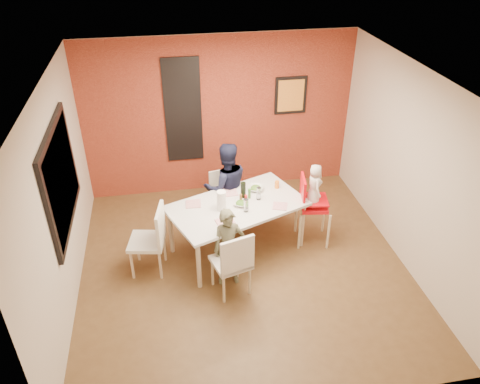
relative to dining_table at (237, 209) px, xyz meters
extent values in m
plane|color=brown|center=(0.02, -0.41, -0.71)|extent=(4.50, 4.50, 0.00)
cube|color=silver|center=(0.02, -0.41, 1.99)|extent=(4.50, 4.50, 0.02)
cube|color=beige|center=(0.02, 1.84, 0.64)|extent=(4.50, 0.02, 2.70)
cube|color=beige|center=(0.02, -2.66, 0.64)|extent=(4.50, 0.02, 2.70)
cube|color=beige|center=(-2.23, -0.41, 0.64)|extent=(0.02, 4.50, 2.70)
cube|color=beige|center=(2.27, -0.41, 0.64)|extent=(0.02, 4.50, 2.70)
cube|color=maroon|center=(0.02, 1.82, 0.64)|extent=(4.50, 0.02, 2.70)
cube|color=black|center=(-2.20, -0.21, 0.84)|extent=(0.05, 1.70, 1.30)
cube|color=black|center=(-2.18, -0.21, 0.84)|extent=(0.02, 1.55, 1.15)
cube|color=silver|center=(-0.58, 1.81, 0.79)|extent=(0.55, 0.03, 1.70)
cube|color=black|center=(-0.58, 1.80, 0.79)|extent=(0.60, 0.03, 1.76)
cube|color=black|center=(1.22, 1.80, 0.94)|extent=(0.54, 0.03, 0.64)
cube|color=gold|center=(1.22, 1.79, 0.94)|extent=(0.44, 0.01, 0.54)
cube|color=silver|center=(0.00, 0.00, 0.05)|extent=(2.12, 1.65, 0.04)
cylinder|color=#C0AC8F|center=(-0.63, -0.72, -0.34)|extent=(0.06, 0.06, 0.74)
cylinder|color=#C0AC8F|center=(-0.95, 0.10, -0.34)|extent=(0.06, 0.06, 0.74)
cylinder|color=#C0AC8F|center=(0.95, -0.10, -0.34)|extent=(0.06, 0.06, 0.74)
cylinder|color=#C0AC8F|center=(0.63, 0.72, -0.34)|extent=(0.06, 0.06, 0.74)
cube|color=silver|center=(-0.23, -0.83, -0.25)|extent=(0.55, 0.55, 0.05)
cube|color=silver|center=(-0.17, -1.03, 0.00)|extent=(0.44, 0.16, 0.51)
cylinder|color=#BFB08E|center=(-0.10, -0.61, -0.49)|extent=(0.04, 0.04, 0.44)
cylinder|color=#BFB08E|center=(0.00, -0.96, -0.49)|extent=(0.04, 0.04, 0.44)
cylinder|color=#BFB08E|center=(-0.46, -0.71, -0.49)|extent=(0.04, 0.04, 0.44)
cylinder|color=#BFB08E|center=(-0.36, -1.06, -0.49)|extent=(0.04, 0.04, 0.44)
cube|color=white|center=(-0.06, 0.75, -0.31)|extent=(0.46, 0.46, 0.04)
cube|color=white|center=(-0.10, 0.92, -0.09)|extent=(0.39, 0.12, 0.44)
cylinder|color=tan|center=(-0.18, 0.56, -0.52)|extent=(0.03, 0.03, 0.38)
cylinder|color=tan|center=(-0.25, 0.87, -0.52)|extent=(0.03, 0.03, 0.38)
cylinder|color=tan|center=(0.13, 0.63, -0.52)|extent=(0.03, 0.03, 0.38)
cylinder|color=tan|center=(0.06, 0.94, -0.52)|extent=(0.03, 0.03, 0.38)
cube|color=white|center=(-1.28, -0.23, -0.23)|extent=(0.55, 0.55, 0.05)
cube|color=white|center=(-1.08, -0.27, 0.03)|extent=(0.13, 0.47, 0.53)
cylinder|color=beige|center=(-1.44, -0.01, -0.48)|extent=(0.04, 0.04, 0.46)
cylinder|color=beige|center=(-1.06, -0.08, -0.48)|extent=(0.04, 0.04, 0.46)
cylinder|color=beige|center=(-1.51, -0.39, -0.48)|extent=(0.04, 0.04, 0.46)
cylinder|color=beige|center=(-1.13, -0.46, -0.48)|extent=(0.04, 0.04, 0.46)
cube|color=red|center=(1.14, 0.02, -0.09)|extent=(0.44, 0.44, 0.06)
cube|color=red|center=(0.96, 0.05, 0.16)|extent=(0.10, 0.38, 0.45)
cube|color=red|center=(1.14, 0.02, 0.01)|extent=(0.44, 0.44, 0.02)
cylinder|color=beige|center=(1.31, -0.23, -0.42)|extent=(0.04, 0.04, 0.59)
cylinder|color=beige|center=(0.90, -0.16, -0.42)|extent=(0.04, 0.04, 0.59)
cylinder|color=beige|center=(1.38, 0.19, -0.42)|extent=(0.04, 0.04, 0.59)
cylinder|color=beige|center=(0.97, 0.26, -0.42)|extent=(0.04, 0.04, 0.59)
imported|color=brown|center=(-0.23, -0.67, -0.14)|extent=(0.43, 0.29, 1.14)
imported|color=black|center=(-0.06, 0.59, 0.01)|extent=(0.75, 0.61, 1.44)
imported|color=silver|center=(1.12, 0.02, 0.26)|extent=(0.21, 0.32, 0.65)
cube|color=white|center=(-0.22, -0.41, 0.08)|extent=(0.28, 0.28, 0.01)
cube|color=white|center=(-0.06, 0.33, 0.08)|extent=(0.23, 0.23, 0.01)
cube|color=white|center=(0.58, -0.15, 0.07)|extent=(0.25, 0.25, 0.01)
cube|color=white|center=(-0.61, 0.12, 0.07)|extent=(0.22, 0.22, 0.01)
imported|color=white|center=(0.05, -0.02, 0.09)|extent=(0.27, 0.27, 0.05)
imported|color=silver|center=(0.34, 0.34, 0.10)|extent=(0.29, 0.29, 0.06)
cylinder|color=black|center=(0.11, 0.11, 0.21)|extent=(0.07, 0.07, 0.28)
cylinder|color=silver|center=(0.09, -0.19, 0.16)|extent=(0.07, 0.07, 0.19)
cylinder|color=silver|center=(0.33, 0.09, 0.16)|extent=(0.07, 0.07, 0.19)
cylinder|color=white|center=(-0.23, -0.08, 0.21)|extent=(0.13, 0.13, 0.29)
cylinder|color=red|center=(0.13, 0.00, 0.14)|extent=(0.04, 0.04, 0.14)
cylinder|color=#3B7727|center=(0.20, 0.14, 0.14)|extent=(0.04, 0.04, 0.15)
cylinder|color=brown|center=(0.06, 0.03, 0.14)|extent=(0.04, 0.04, 0.15)
cylinder|color=orange|center=(0.66, 0.34, 0.13)|extent=(0.07, 0.07, 0.11)
camera|label=1|loc=(-0.92, -5.40, 3.67)|focal=35.00mm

